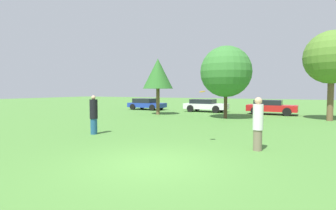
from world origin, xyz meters
The scene contains 10 objects.
ground_plane centered at (0.00, 0.00, 0.00)m, with size 120.00×120.00×0.00m, color #477A33.
person_thrower centered at (-5.01, 3.14, 0.94)m, with size 0.38×0.38×1.88m.
person_catcher centered at (2.55, 3.06, 0.96)m, with size 0.36×0.36×1.88m.
frisbee centered at (0.45, 3.21, 2.07)m, with size 0.24×0.23×0.08m.
tree_0 centered at (-7.12, 13.49, 3.54)m, with size 2.61×2.61×4.87m.
tree_1 centered at (-1.02, 12.90, 3.50)m, with size 3.81×3.81×5.41m.
tree_2 centered at (5.85, 14.66, 4.36)m, with size 3.65×3.65×6.21m.
parked_car_blue centered at (-10.95, 17.85, 0.64)m, with size 4.08×2.13×1.22m.
parked_car_white centered at (-4.30, 18.04, 0.67)m, with size 4.23×2.05×1.23m.
parked_car_red centered at (1.76, 17.82, 0.68)m, with size 4.15×2.09×1.27m.
Camera 1 is at (3.74, -6.46, 2.13)m, focal length 27.81 mm.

